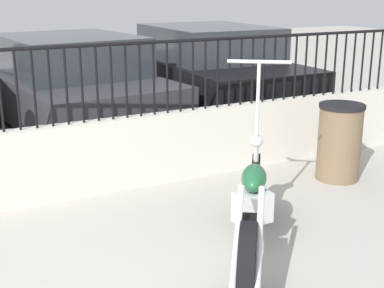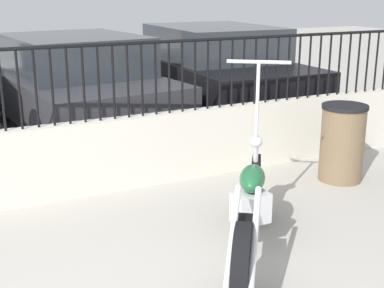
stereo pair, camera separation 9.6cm
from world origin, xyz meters
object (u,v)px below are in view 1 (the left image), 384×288
object	(u,v)px
car_dark_grey	(67,83)
motorcycle_green	(252,217)
car_black	(204,70)
trash_bin	(339,142)

from	to	relation	value
car_dark_grey	motorcycle_green	bearing A→B (deg)	175.55
car_dark_grey	car_black	world-z (taller)	car_black
trash_bin	car_black	distance (m)	3.55
car_dark_grey	car_black	bearing A→B (deg)	-96.45
motorcycle_green	trash_bin	distance (m)	2.24
car_dark_grey	car_black	xyz separation A→B (m)	(2.29, -0.01, 0.03)
motorcycle_green	car_black	world-z (taller)	motorcycle_green
motorcycle_green	trash_bin	world-z (taller)	motorcycle_green
trash_bin	car_black	world-z (taller)	car_black
motorcycle_green	trash_bin	size ratio (longest dim) A/B	2.12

